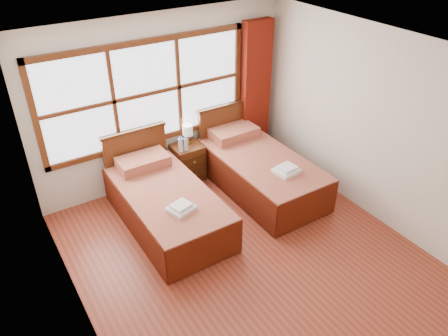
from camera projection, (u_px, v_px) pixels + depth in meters
floor at (248, 257)px, 5.54m from camera, size 4.50×4.50×0.00m
ceiling at (255, 55)px, 4.17m from camera, size 4.50×4.50×0.00m
wall_back at (163, 102)px, 6.46m from camera, size 4.00×0.00×4.00m
wall_left at (71, 234)px, 3.94m from camera, size 0.00×4.50×4.50m
wall_right at (374, 127)px, 5.76m from camera, size 0.00×4.50×4.50m
window at (147, 94)px, 6.22m from camera, size 3.16×0.06×1.56m
curtain at (256, 91)px, 7.16m from camera, size 0.50×0.16×2.30m
bed_left at (165, 203)px, 5.98m from camera, size 1.07×2.09×1.04m
bed_right at (259, 170)px, 6.70m from camera, size 1.09×2.11×1.06m
nightstand at (188, 163)px, 6.92m from camera, size 0.45×0.45×0.60m
towels_left at (181, 207)px, 5.44m from camera, size 0.37×0.34×0.09m
towels_right at (287, 170)px, 6.16m from camera, size 0.36×0.32×0.10m
lamp at (188, 131)px, 6.72m from camera, size 0.16×0.16×0.31m
bottle_near at (181, 145)px, 6.55m from camera, size 0.07×0.07×0.25m
bottle_far at (186, 144)px, 6.59m from camera, size 0.06×0.06×0.23m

